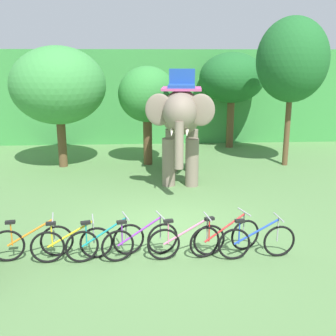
% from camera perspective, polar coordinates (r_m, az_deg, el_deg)
% --- Properties ---
extents(ground_plane, '(80.00, 80.00, 0.00)m').
position_cam_1_polar(ground_plane, '(10.57, -0.31, -8.24)').
color(ground_plane, '#567F47').
extents(foliage_hedge, '(36.00, 6.00, 4.53)m').
position_cam_1_polar(foliage_hedge, '(23.32, -2.25, 10.29)').
color(foliage_hedge, '#3D8E42').
rests_on(foliage_hedge, ground).
extents(tree_right, '(3.56, 3.56, 4.59)m').
position_cam_1_polar(tree_right, '(16.41, -14.83, 10.86)').
color(tree_right, brown).
rests_on(tree_right, ground).
extents(tree_center_left, '(2.24, 2.24, 3.85)m').
position_cam_1_polar(tree_center_left, '(16.29, -2.88, 9.95)').
color(tree_center_left, brown).
rests_on(tree_center_left, ground).
extents(tree_center, '(3.00, 3.00, 4.40)m').
position_cam_1_polar(tree_center, '(19.70, 8.77, 12.08)').
color(tree_center, brown).
rests_on(tree_center, ground).
extents(tree_center_right, '(2.69, 2.69, 5.65)m').
position_cam_1_polar(tree_center_right, '(16.73, 16.69, 13.99)').
color(tree_center_right, brown).
rests_on(tree_center_right, ground).
extents(elephant, '(2.12, 4.22, 3.78)m').
position_cam_1_polar(elephant, '(14.02, 1.81, 6.92)').
color(elephant, gray).
rests_on(elephant, ground).
extents(bike_orange, '(1.69, 0.52, 0.92)m').
position_cam_1_polar(bike_orange, '(9.37, -18.14, -9.63)').
color(bike_orange, black).
rests_on(bike_orange, ground).
extents(bike_yellow, '(1.70, 0.52, 0.92)m').
position_cam_1_polar(bike_yellow, '(9.07, -13.04, -10.08)').
color(bike_yellow, black).
rests_on(bike_yellow, ground).
extents(bike_teal, '(1.65, 0.66, 0.92)m').
position_cam_1_polar(bike_teal, '(9.03, -8.58, -9.97)').
color(bike_teal, black).
rests_on(bike_teal, ground).
extents(bike_purple, '(1.65, 0.67, 0.92)m').
position_cam_1_polar(bike_purple, '(8.99, -3.82, -9.95)').
color(bike_purple, black).
rests_on(bike_purple, ground).
extents(bike_pink, '(1.70, 0.52, 0.92)m').
position_cam_1_polar(bike_pink, '(8.97, 2.55, -9.97)').
color(bike_pink, black).
rests_on(bike_pink, ground).
extents(bike_red, '(1.64, 0.68, 0.92)m').
position_cam_1_polar(bike_red, '(9.22, 7.85, -9.39)').
color(bike_red, black).
rests_on(bike_red, ground).
extents(bike_blue, '(1.71, 0.52, 0.92)m').
position_cam_1_polar(bike_blue, '(9.15, 12.08, -9.81)').
color(bike_blue, black).
rests_on(bike_blue, ground).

